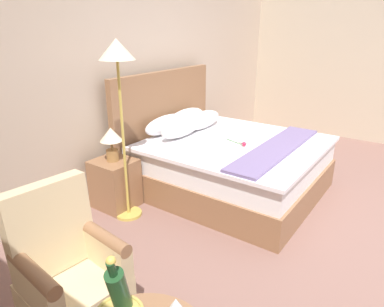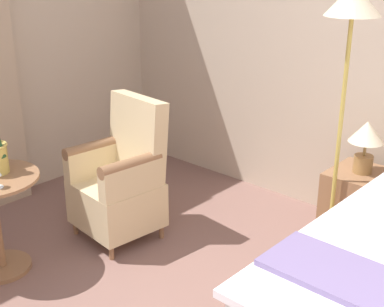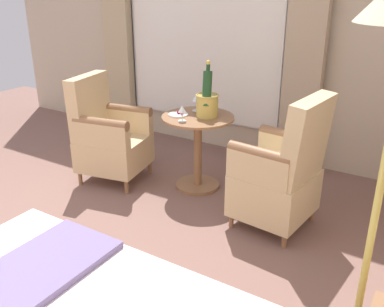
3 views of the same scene
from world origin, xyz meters
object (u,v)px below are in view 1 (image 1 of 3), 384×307
(bed, at_px, (224,159))
(armchair_by_window, at_px, (70,278))
(nightstand, at_px, (115,183))
(floor_lamp_brass, at_px, (118,72))
(wine_glass_near_edge, at_px, (176,306))
(bedside_lamp, at_px, (111,139))

(bed, distance_m, armchair_by_window, 2.44)
(bed, height_order, nightstand, bed)
(bed, bearing_deg, nightstand, 145.77)
(floor_lamp_brass, relative_size, wine_glass_near_edge, 13.43)
(floor_lamp_brass, relative_size, armchair_by_window, 1.76)
(bedside_lamp, bearing_deg, nightstand, 0.00)
(nightstand, distance_m, armchair_by_window, 1.70)
(bed, distance_m, floor_lamp_brass, 1.70)
(nightstand, bearing_deg, wine_glass_near_edge, -125.40)
(bed, xyz_separation_m, bedside_lamp, (-1.10, 0.75, 0.42))
(bed, height_order, bedside_lamp, bed)
(bedside_lamp, relative_size, floor_lamp_brass, 0.20)
(nightstand, relative_size, floor_lamp_brass, 0.30)
(bed, height_order, wine_glass_near_edge, bed)
(floor_lamp_brass, distance_m, wine_glass_near_edge, 2.27)
(bed, xyz_separation_m, armchair_by_window, (-2.43, -0.30, 0.05))
(bedside_lamp, height_order, armchair_by_window, armchair_by_window)
(bedside_lamp, distance_m, armchair_by_window, 1.73)
(bed, distance_m, nightstand, 1.33)
(bed, bearing_deg, wine_glass_near_edge, -154.24)
(floor_lamp_brass, bearing_deg, wine_glass_near_edge, -127.90)
(floor_lamp_brass, height_order, wine_glass_near_edge, floor_lamp_brass)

